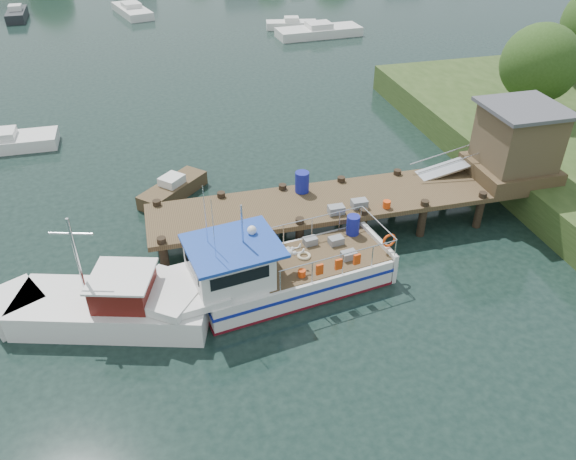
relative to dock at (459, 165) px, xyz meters
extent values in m
plane|color=black|center=(-6.51, -0.01, -2.24)|extent=(160.00, 160.00, 0.00)
cylinder|color=#332114|center=(7.49, 5.99, -0.72)|extent=(0.50, 0.50, 3.05)
sphere|color=#2A4719|center=(7.49, 5.99, 1.72)|extent=(3.90, 3.90, 3.90)
cube|color=#4B3A23|center=(-4.51, -0.01, -0.94)|extent=(16.00, 3.00, 0.20)
cylinder|color=black|center=(-12.01, -1.31, -1.59)|extent=(0.32, 0.32, 1.90)
cylinder|color=black|center=(-12.01, 1.29, -1.59)|extent=(0.32, 0.32, 1.90)
cylinder|color=black|center=(-9.51, -1.31, -1.59)|extent=(0.32, 0.32, 1.90)
cylinder|color=black|center=(-9.51, 1.29, -1.59)|extent=(0.32, 0.32, 1.90)
cylinder|color=black|center=(-7.01, -1.31, -1.59)|extent=(0.32, 0.32, 1.90)
cylinder|color=black|center=(-7.01, 1.29, -1.59)|extent=(0.32, 0.32, 1.90)
cylinder|color=black|center=(-4.51, -1.31, -1.59)|extent=(0.32, 0.32, 1.90)
cylinder|color=black|center=(-4.51, 1.29, -1.59)|extent=(0.32, 0.32, 1.90)
cylinder|color=black|center=(-2.01, -1.31, -1.59)|extent=(0.32, 0.32, 1.90)
cylinder|color=black|center=(-2.01, 1.29, -1.59)|extent=(0.32, 0.32, 1.90)
cylinder|color=black|center=(0.49, -1.31, -1.59)|extent=(0.32, 0.32, 1.90)
cylinder|color=black|center=(0.49, 1.29, -1.59)|extent=(0.32, 0.32, 1.90)
cylinder|color=black|center=(2.99, -1.31, -1.59)|extent=(0.32, 0.32, 1.90)
cylinder|color=black|center=(2.99, 1.29, -1.59)|extent=(0.32, 0.32, 1.90)
cube|color=#4B3A23|center=(2.49, -0.01, -0.54)|extent=(3.20, 3.00, 0.60)
cube|color=brown|center=(2.49, -0.01, 0.86)|extent=(2.60, 2.60, 2.40)
cube|color=#47474C|center=(2.49, -0.01, 2.16)|extent=(3.00, 3.00, 0.15)
cube|color=#A5A8AD|center=(0.19, 0.89, -0.59)|extent=(3.34, 0.90, 0.79)
cylinder|color=silver|center=(0.19, 0.49, -0.09)|extent=(3.34, 0.05, 0.76)
cylinder|color=silver|center=(0.19, 1.29, -0.09)|extent=(3.34, 0.05, 0.76)
cube|color=slate|center=(-5.51, -1.01, -0.68)|extent=(0.60, 0.40, 0.30)
cube|color=slate|center=(-4.51, -0.81, -0.68)|extent=(0.60, 0.40, 0.30)
cylinder|color=#E1410D|center=(-3.51, -1.11, -0.69)|extent=(0.30, 0.30, 0.28)
cylinder|color=navy|center=(-6.31, 0.89, -0.40)|extent=(0.56, 0.56, 0.85)
cube|color=silver|center=(-7.77, -3.10, -1.74)|extent=(6.79, 3.55, 0.99)
cube|color=silver|center=(-12.04, -3.76, -1.74)|extent=(2.56, 2.56, 0.99)
cube|color=silver|center=(-12.04, -3.76, -1.12)|extent=(2.79, 2.82, 0.30)
cube|color=silver|center=(-11.18, -3.63, -1.14)|extent=(2.08, 2.69, 0.26)
cube|color=navy|center=(-7.77, -3.10, -1.62)|extent=(6.88, 3.60, 0.12)
cube|color=navy|center=(-12.04, -3.76, -1.62)|extent=(2.61, 2.61, 0.12)
cube|color=maroon|center=(-7.77, -3.10, -2.20)|extent=(6.88, 3.58, 0.12)
cube|color=#4B3A23|center=(-6.75, -2.95, -1.24)|extent=(4.96, 3.02, 0.03)
cube|color=silver|center=(-4.44, -2.59, -1.66)|extent=(0.57, 2.58, 1.17)
cube|color=silver|center=(-9.99, -3.45, -0.60)|extent=(2.73, 2.59, 1.29)
cube|color=black|center=(-9.82, -4.56, -0.34)|extent=(1.88, 0.32, 0.43)
cube|color=black|center=(-10.16, -2.33, -0.34)|extent=(1.88, 0.32, 0.43)
cube|color=black|center=(-11.19, -3.63, -0.34)|extent=(0.27, 1.54, 0.43)
cube|color=#1A3DA2|center=(-9.82, -3.42, 0.09)|extent=(3.28, 2.92, 0.10)
cylinder|color=silver|center=(-9.48, -3.37, 0.82)|extent=(0.08, 0.08, 1.38)
cylinder|color=silver|center=(-10.43, -3.95, 1.17)|extent=(0.02, 0.02, 2.07)
cylinder|color=silver|center=(-10.57, -3.10, 1.17)|extent=(0.02, 0.02, 2.07)
sphere|color=silver|center=(-9.10, -2.96, 0.26)|extent=(0.35, 0.35, 0.31)
cylinder|color=silver|center=(-6.44, -4.10, -0.43)|extent=(4.27, 0.70, 0.04)
cylinder|color=silver|center=(-6.80, -1.75, -0.43)|extent=(4.27, 0.70, 0.04)
cylinder|color=silver|center=(-4.46, -2.59, -0.43)|extent=(0.40, 2.35, 0.04)
cylinder|color=silver|center=(-8.53, -4.43, -0.84)|extent=(0.04, 0.04, 0.82)
cylinder|color=silver|center=(-8.89, -2.07, -0.84)|extent=(0.04, 0.04, 0.82)
cylinder|color=silver|center=(-7.42, -4.25, -0.84)|extent=(0.04, 0.04, 0.82)
cylinder|color=silver|center=(-7.78, -1.90, -0.84)|extent=(0.04, 0.04, 0.82)
cylinder|color=silver|center=(-6.31, -4.08, -0.84)|extent=(0.04, 0.04, 0.82)
cylinder|color=silver|center=(-6.67, -1.73, -0.84)|extent=(0.04, 0.04, 0.82)
cylinder|color=silver|center=(-5.20, -3.91, -0.84)|extent=(0.04, 0.04, 0.82)
cylinder|color=silver|center=(-5.57, -1.56, -0.84)|extent=(0.04, 0.04, 0.82)
cylinder|color=silver|center=(-4.31, -3.77, -0.84)|extent=(0.04, 0.04, 0.82)
cylinder|color=silver|center=(-4.67, -1.42, -0.84)|extent=(0.04, 0.04, 0.82)
cube|color=slate|center=(-5.82, -3.33, -1.09)|extent=(0.56, 0.42, 0.28)
cube|color=slate|center=(-5.96, -2.39, -1.09)|extent=(0.56, 0.42, 0.28)
cube|color=slate|center=(-6.87, -2.18, -1.09)|extent=(0.52, 0.40, 0.28)
cylinder|color=navy|center=(-5.16, -1.91, -0.86)|extent=(0.55, 0.55, 0.76)
cylinder|color=#E1410D|center=(-7.65, -3.87, -1.11)|extent=(0.30, 0.30, 0.26)
torus|color=#BFB28C|center=(-7.29, -2.85, -1.19)|extent=(0.55, 0.55, 0.10)
torus|color=#E1410D|center=(-4.32, -3.27, -0.77)|extent=(0.54, 0.17, 0.54)
cube|color=#E1410D|center=(-7.16, -4.23, -0.77)|extent=(0.25, 0.12, 0.39)
cube|color=#E1410D|center=(-6.48, -4.13, -0.77)|extent=(0.25, 0.12, 0.39)
cube|color=#E1410D|center=(-5.79, -4.02, -0.77)|extent=(0.25, 0.12, 0.39)
imported|color=silver|center=(-8.24, -3.44, -0.49)|extent=(0.44, 0.60, 1.52)
cube|color=silver|center=(-13.80, -3.34, -1.77)|extent=(6.55, 3.94, 0.95)
cube|color=silver|center=(-16.89, -2.42, -1.77)|extent=(2.18, 2.18, 0.95)
cube|color=#53120D|center=(-13.35, -3.48, -0.87)|extent=(2.12, 2.12, 0.90)
cube|color=silver|center=(-13.35, -3.48, -0.39)|extent=(2.36, 2.36, 0.08)
cylinder|color=silver|center=(-14.53, -3.13, 0.22)|extent=(0.12, 0.12, 2.94)
cylinder|color=silver|center=(-14.53, -3.13, 1.17)|extent=(1.29, 0.43, 0.06)
cube|color=#4B3A23|center=(-11.27, 4.26, -1.93)|extent=(3.25, 3.23, 0.63)
cube|color=silver|center=(-11.27, 4.26, -1.45)|extent=(1.26, 1.26, 0.40)
cube|color=silver|center=(-19.36, 11.37, -1.93)|extent=(5.42, 1.87, 0.63)
cube|color=silver|center=(-19.36, 11.37, -1.45)|extent=(1.52, 1.31, 0.41)
cube|color=silver|center=(1.24, 30.98, -1.94)|extent=(4.56, 2.24, 0.61)
cube|color=silver|center=(1.24, 30.98, -1.47)|extent=(1.39, 1.25, 0.39)
cube|color=silver|center=(2.79, 27.97, -1.89)|extent=(7.18, 2.87, 0.70)
cube|color=silver|center=(2.79, 27.97, -1.36)|extent=(2.08, 1.82, 0.45)
cube|color=silver|center=(-12.08, 39.63, -1.89)|extent=(3.80, 6.79, 0.69)
cube|color=silver|center=(-12.08, 39.63, -1.37)|extent=(1.96, 2.14, 0.45)
cube|color=black|center=(-22.39, 40.51, -1.84)|extent=(1.71, 4.61, 0.80)
cube|color=silver|center=(-22.39, 40.51, -1.24)|extent=(1.14, 1.32, 0.51)
camera|label=1|loc=(-11.76, -17.89, 10.41)|focal=35.00mm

